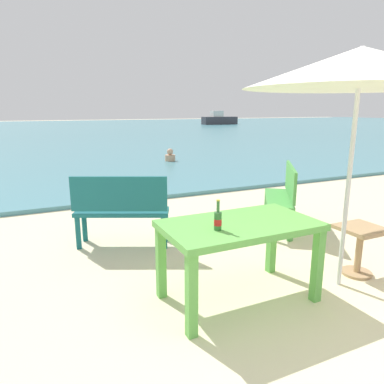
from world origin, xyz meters
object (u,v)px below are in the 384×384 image
object	(u,v)px
beer_bottle_amber	(218,219)
patio_umbrella	(360,68)
bench_teal_center	(121,207)
side_table_wood	(360,244)
swimmer_person	(170,156)
picnic_table_green	(239,234)
boat_cargo_ship	(219,119)
bench_green_left	(284,193)

from	to	relation	value
beer_bottle_amber	patio_umbrella	xyz separation A→B (m)	(1.38, -0.10, 1.26)
patio_umbrella	bench_teal_center	xyz separation A→B (m)	(-1.76, 1.95, -1.58)
side_table_wood	swimmer_person	xyz separation A→B (m)	(1.15, 8.42, -0.11)
patio_umbrella	swimmer_person	world-z (taller)	patio_umbrella
side_table_wood	swimmer_person	distance (m)	8.50
beer_bottle_amber	bench_teal_center	size ratio (longest dim) A/B	0.21
picnic_table_green	swimmer_person	bearing A→B (deg)	72.58
side_table_wood	bench_teal_center	distance (m)	2.83
boat_cargo_ship	patio_umbrella	bearing A→B (deg)	-117.41
patio_umbrella	swimmer_person	size ratio (longest dim) A/B	5.61
beer_bottle_amber	boat_cargo_ship	world-z (taller)	boat_cargo_ship
patio_umbrella	side_table_wood	world-z (taller)	patio_umbrella
side_table_wood	bench_teal_center	size ratio (longest dim) A/B	0.44
picnic_table_green	bench_green_left	world-z (taller)	bench_green_left
side_table_wood	swimmer_person	bearing A→B (deg)	82.22
patio_umbrella	bench_green_left	distance (m)	2.38
patio_umbrella	bench_green_left	size ratio (longest dim) A/B	1.93
picnic_table_green	bench_teal_center	bearing A→B (deg)	110.60
bench_teal_center	picnic_table_green	bearing A→B (deg)	-69.40
bench_teal_center	bench_green_left	bearing A→B (deg)	-6.69
picnic_table_green	beer_bottle_amber	world-z (taller)	beer_bottle_amber
picnic_table_green	boat_cargo_ship	distance (m)	37.55
boat_cargo_ship	side_table_wood	bearing A→B (deg)	-116.98
beer_bottle_amber	bench_teal_center	bearing A→B (deg)	101.43
picnic_table_green	swimmer_person	xyz separation A→B (m)	(2.60, 8.30, -0.41)
picnic_table_green	patio_umbrella	size ratio (longest dim) A/B	0.61
bench_teal_center	boat_cargo_ship	distance (m)	36.36
side_table_wood	beer_bottle_amber	bearing A→B (deg)	179.57
beer_bottle_amber	bench_green_left	world-z (taller)	beer_bottle_amber
picnic_table_green	bench_green_left	size ratio (longest dim) A/B	1.18
patio_umbrella	beer_bottle_amber	bearing A→B (deg)	175.95
beer_bottle_amber	bench_teal_center	world-z (taller)	beer_bottle_amber
side_table_wood	picnic_table_green	bearing A→B (deg)	175.46
beer_bottle_amber	bench_green_left	distance (m)	2.57
swimmer_person	boat_cargo_ship	size ratio (longest dim) A/B	0.10
beer_bottle_amber	patio_umbrella	distance (m)	1.87
bench_teal_center	bench_green_left	size ratio (longest dim) A/B	1.04
bench_green_left	boat_cargo_ship	distance (m)	35.44
patio_umbrella	boat_cargo_ship	xyz separation A→B (m)	(17.13, 33.03, -1.51)
beer_bottle_amber	swimmer_person	xyz separation A→B (m)	(2.89, 8.41, -0.61)
bench_teal_center	boat_cargo_ship	world-z (taller)	boat_cargo_ship
beer_bottle_amber	bench_green_left	size ratio (longest dim) A/B	0.22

